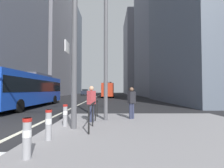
# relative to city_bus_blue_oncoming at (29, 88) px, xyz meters

# --- Properties ---
(ground_plane) EXTENTS (160.00, 160.00, 0.00)m
(ground_plane) POSITION_rel_city_bus_blue_oncoming_xyz_m (4.32, 10.55, -1.84)
(ground_plane) COLOR black
(median_island) EXTENTS (9.00, 10.00, 0.15)m
(median_island) POSITION_rel_city_bus_blue_oncoming_xyz_m (9.82, -10.45, -1.76)
(median_island) COLOR gray
(median_island) RESTS_ON ground
(lane_centre_line) EXTENTS (0.20, 80.00, 0.01)m
(lane_centre_line) POSITION_rel_city_bus_blue_oncoming_xyz_m (4.32, 20.55, -1.83)
(lane_centre_line) COLOR beige
(lane_centre_line) RESTS_ON ground
(office_tower_left_mid) EXTENTS (11.36, 21.59, 37.20)m
(office_tower_left_mid) POSITION_rel_city_bus_blue_oncoming_xyz_m (-11.68, 34.59, 16.76)
(office_tower_left_mid) COLOR gray
(office_tower_left_mid) RESTS_ON ground
(office_tower_left_far) EXTENTS (10.83, 19.62, 37.90)m
(office_tower_left_far) POSITION_rel_city_bus_blue_oncoming_xyz_m (-11.68, 57.50, 17.11)
(office_tower_left_far) COLOR slate
(office_tower_left_far) RESTS_ON ground
(office_tower_right_far) EXTENTS (13.91, 20.10, 33.17)m
(office_tower_right_far) POSITION_rel_city_bus_blue_oncoming_xyz_m (21.32, 56.64, 14.75)
(office_tower_right_far) COLOR gray
(office_tower_right_far) RESTS_ON ground
(city_bus_blue_oncoming) EXTENTS (2.71, 12.15, 3.40)m
(city_bus_blue_oncoming) POSITION_rel_city_bus_blue_oncoming_xyz_m (0.00, 0.00, 0.00)
(city_bus_blue_oncoming) COLOR blue
(city_bus_blue_oncoming) RESTS_ON ground
(city_bus_red_receding) EXTENTS (2.84, 11.59, 3.40)m
(city_bus_red_receding) POSITION_rel_city_bus_blue_oncoming_xyz_m (7.20, 23.30, -0.00)
(city_bus_red_receding) COLOR red
(city_bus_red_receding) RESTS_ON ground
(car_oncoming_mid) EXTENTS (2.18, 4.55, 1.94)m
(car_oncoming_mid) POSITION_rel_city_bus_blue_oncoming_xyz_m (-0.09, 37.55, -0.85)
(car_oncoming_mid) COLOR #232838
(car_oncoming_mid) RESTS_ON ground
(car_receding_near) EXTENTS (2.22, 4.62, 1.94)m
(car_receding_near) POSITION_rel_city_bus_blue_oncoming_xyz_m (7.10, 42.07, -0.85)
(car_receding_near) COLOR #B2A899
(car_receding_near) RESTS_ON ground
(traffic_signal_gantry) EXTENTS (5.45, 0.65, 6.00)m
(traffic_signal_gantry) POSITION_rel_city_bus_blue_oncoming_xyz_m (4.64, -9.72, 2.24)
(traffic_signal_gantry) COLOR #515156
(traffic_signal_gantry) RESTS_ON median_island
(street_lamp_post) EXTENTS (5.50, 0.32, 8.00)m
(street_lamp_post) POSITION_rel_city_bus_blue_oncoming_xyz_m (7.63, -7.81, 3.45)
(street_lamp_post) COLOR #56565B
(street_lamp_post) RESTS_ON median_island
(bollard_left) EXTENTS (0.20, 0.20, 0.90)m
(bollard_left) POSITION_rel_city_bus_blue_oncoming_xyz_m (6.01, -12.67, -1.19)
(bollard_left) COLOR #99999E
(bollard_left) RESTS_ON median_island
(bollard_right) EXTENTS (0.20, 0.20, 0.92)m
(bollard_right) POSITION_rel_city_bus_blue_oncoming_xyz_m (5.99, -11.27, -1.18)
(bollard_right) COLOR #99999E
(bollard_right) RESTS_ON median_island
(bollard_back) EXTENTS (0.20, 0.20, 0.90)m
(bollard_back) POSITION_rel_city_bus_blue_oncoming_xyz_m (5.96, -9.25, -1.18)
(bollard_back) COLOR #99999E
(bollard_back) RESTS_ON median_island
(pedestrian_railing) EXTENTS (0.06, 3.91, 0.98)m
(pedestrian_railing) POSITION_rel_city_bus_blue_oncoming_xyz_m (7.12, -8.66, -0.97)
(pedestrian_railing) COLOR black
(pedestrian_railing) RESTS_ON median_island
(pedestrian_waiting) EXTENTS (0.41, 0.45, 1.72)m
(pedestrian_waiting) POSITION_rel_city_bus_blue_oncoming_xyz_m (6.95, -8.29, -0.73)
(pedestrian_waiting) COLOR #2D334C
(pedestrian_waiting) RESTS_ON median_island
(pedestrian_walking) EXTENTS (0.45, 0.41, 1.67)m
(pedestrian_walking) POSITION_rel_city_bus_blue_oncoming_xyz_m (9.00, -7.44, -0.76)
(pedestrian_walking) COLOR #2D334C
(pedestrian_walking) RESTS_ON median_island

